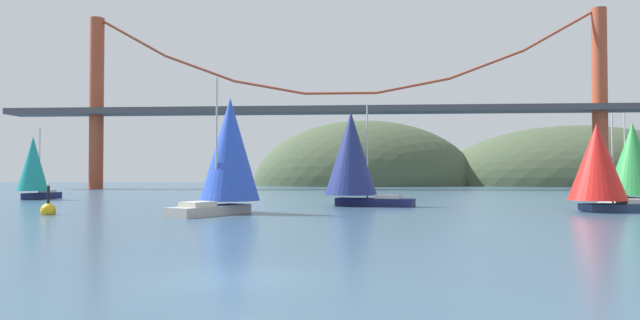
% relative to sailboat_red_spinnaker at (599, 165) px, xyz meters
% --- Properties ---
extents(ground_plane, '(360.00, 360.00, 0.00)m').
position_rel_sailboat_red_spinnaker_xyz_m(ground_plane, '(-23.05, -30.69, -3.81)').
color(ground_plane, '#385670').
extents(headland_right, '(72.02, 44.00, 31.16)m').
position_rel_sailboat_red_spinnaker_xyz_m(headland_right, '(36.95, 104.31, -3.81)').
color(headland_right, '#425138').
rests_on(headland_right, ground_plane).
extents(headland_center, '(59.33, 44.00, 34.40)m').
position_rel_sailboat_red_spinnaker_xyz_m(headland_center, '(-18.05, 104.31, -3.81)').
color(headland_center, '#425138').
rests_on(headland_center, ground_plane).
extents(suspension_bridge, '(135.56, 6.00, 35.13)m').
position_rel_sailboat_red_spinnaker_xyz_m(suspension_bridge, '(-23.05, 64.31, 12.63)').
color(suspension_bridge, '#A34228').
rests_on(suspension_bridge, ground_plane).
extents(sailboat_red_spinnaker, '(7.90, 5.36, 7.94)m').
position_rel_sailboat_red_spinnaker_xyz_m(sailboat_red_spinnaker, '(0.00, 0.00, 0.00)').
color(sailboat_red_spinnaker, navy).
rests_on(sailboat_red_spinnaker, ground_plane).
extents(sailboat_navy_sail, '(9.17, 6.25, 9.75)m').
position_rel_sailboat_red_spinnaker_xyz_m(sailboat_navy_sail, '(-20.01, 6.96, 0.98)').
color(sailboat_navy_sail, '#191E4C').
rests_on(sailboat_navy_sail, ground_plane).
extents(sailboat_blue_spinnaker, '(6.77, 8.89, 10.35)m').
position_rel_sailboat_red_spinnaker_xyz_m(sailboat_blue_spinnaker, '(-29.49, -3.91, 0.90)').
color(sailboat_blue_spinnaker, '#B7B2A8').
rests_on(sailboat_blue_spinnaker, ground_plane).
extents(sailboat_green_sail, '(4.92, 8.18, 9.29)m').
position_rel_sailboat_red_spinnaker_xyz_m(sailboat_green_sail, '(7.94, 11.43, 0.52)').
color(sailboat_green_sail, '#B7B2A8').
rests_on(sailboat_green_sail, ground_plane).
extents(sailboat_teal_sail, '(3.67, 6.59, 8.70)m').
position_rel_sailboat_red_spinnaker_xyz_m(sailboat_teal_sail, '(-57.98, 17.42, 0.12)').
color(sailboat_teal_sail, '#191E4C').
rests_on(sailboat_teal_sail, ground_plane).
extents(channel_buoy, '(1.10, 1.10, 2.64)m').
position_rel_sailboat_red_spinnaker_xyz_m(channel_buoy, '(-42.64, -6.30, -3.44)').
color(channel_buoy, gold).
rests_on(channel_buoy, ground_plane).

